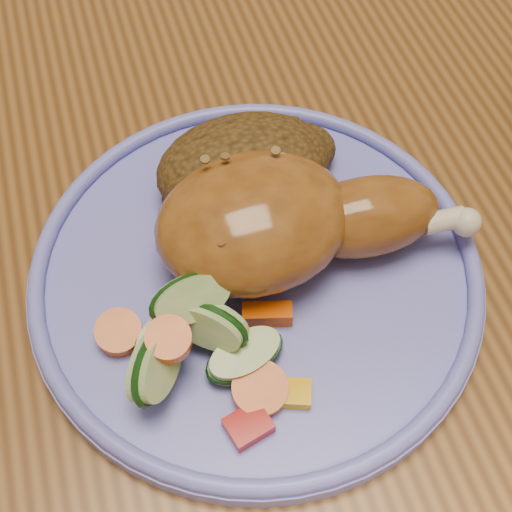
# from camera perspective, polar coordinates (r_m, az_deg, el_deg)

# --- Properties ---
(ground) EXTENTS (4.00, 4.00, 0.00)m
(ground) POSITION_cam_1_polar(r_m,az_deg,el_deg) (1.17, 0.51, -16.80)
(ground) COLOR #50321B
(ground) RESTS_ON ground
(dining_table) EXTENTS (0.90, 1.40, 0.75)m
(dining_table) POSITION_cam_1_polar(r_m,az_deg,el_deg) (0.57, 1.02, 2.87)
(dining_table) COLOR brown
(dining_table) RESTS_ON ground
(plate) EXTENTS (0.27, 0.27, 0.01)m
(plate) POSITION_cam_1_polar(r_m,az_deg,el_deg) (0.43, 0.00, -1.53)
(plate) COLOR #6B6ED3
(plate) RESTS_ON dining_table
(plate_rim) EXTENTS (0.27, 0.27, 0.01)m
(plate_rim) POSITION_cam_1_polar(r_m,az_deg,el_deg) (0.42, 0.00, -0.74)
(plate_rim) COLOR #6B6ED3
(plate_rim) RESTS_ON plate
(chicken_leg) EXTENTS (0.19, 0.10, 0.06)m
(chicken_leg) POSITION_cam_1_polar(r_m,az_deg,el_deg) (0.41, 2.06, 2.83)
(chicken_leg) COLOR brown
(chicken_leg) RESTS_ON plate
(rice_pilaf) EXTENTS (0.12, 0.08, 0.05)m
(rice_pilaf) POSITION_cam_1_polar(r_m,az_deg,el_deg) (0.45, -0.71, 7.13)
(rice_pilaf) COLOR #4E3413
(rice_pilaf) RESTS_ON plate
(vegetable_pile) EXTENTS (0.11, 0.10, 0.05)m
(vegetable_pile) POSITION_cam_1_polar(r_m,az_deg,el_deg) (0.39, -4.75, -6.79)
(vegetable_pile) COLOR #A50A05
(vegetable_pile) RESTS_ON plate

